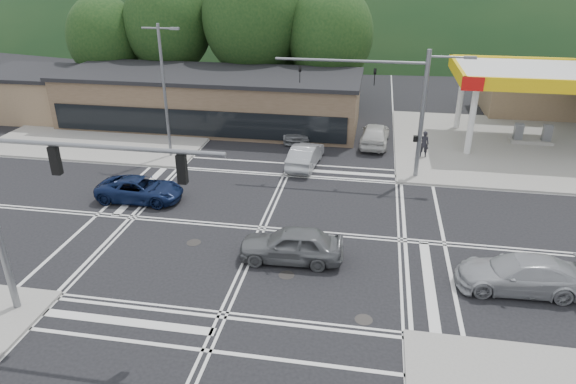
% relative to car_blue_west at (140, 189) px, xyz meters
% --- Properties ---
extents(ground, '(120.00, 120.00, 0.00)m').
position_rel_car_blue_west_xyz_m(ground, '(7.62, -2.13, -0.68)').
color(ground, black).
rests_on(ground, ground).
extents(sidewalk_ne, '(16.00, 16.00, 0.15)m').
position_rel_car_blue_west_xyz_m(sidewalk_ne, '(22.62, 12.87, -0.61)').
color(sidewalk_ne, gray).
rests_on(sidewalk_ne, ground).
extents(sidewalk_nw, '(16.00, 16.00, 0.15)m').
position_rel_car_blue_west_xyz_m(sidewalk_nw, '(-7.38, 12.87, -0.61)').
color(sidewalk_nw, gray).
rests_on(sidewalk_nw, ground).
extents(gas_station_canopy, '(12.32, 8.34, 5.75)m').
position_rel_car_blue_west_xyz_m(gas_station_canopy, '(24.60, 13.86, 4.36)').
color(gas_station_canopy, silver).
rests_on(gas_station_canopy, ground).
extents(convenience_store, '(10.00, 6.00, 3.80)m').
position_rel_car_blue_west_xyz_m(convenience_store, '(27.62, 22.87, 1.22)').
color(convenience_store, '#846B4F').
rests_on(convenience_store, ground).
extents(commercial_row, '(24.00, 8.00, 4.00)m').
position_rel_car_blue_west_xyz_m(commercial_row, '(-0.38, 14.87, 1.32)').
color(commercial_row, brown).
rests_on(commercial_row, ground).
extents(commercial_nw, '(8.00, 7.00, 3.60)m').
position_rel_car_blue_west_xyz_m(commercial_nw, '(-16.38, 14.87, 1.12)').
color(commercial_nw, '#846B4F').
rests_on(commercial_nw, ground).
extents(hill_north, '(252.00, 126.00, 140.00)m').
position_rel_car_blue_west_xyz_m(hill_north, '(7.62, 87.87, -0.68)').
color(hill_north, '#163218').
rests_on(hill_north, ground).
extents(tree_n_a, '(8.00, 8.00, 11.75)m').
position_rel_car_blue_west_xyz_m(tree_n_a, '(-6.38, 21.87, 6.46)').
color(tree_n_a, '#382619').
rests_on(tree_n_a, ground).
extents(tree_n_b, '(9.00, 9.00, 12.98)m').
position_rel_car_blue_west_xyz_m(tree_n_b, '(1.62, 21.87, 7.11)').
color(tree_n_b, '#382619').
rests_on(tree_n_b, ground).
extents(tree_n_c, '(7.60, 7.60, 10.87)m').
position_rel_car_blue_west_xyz_m(tree_n_c, '(8.62, 21.87, 5.81)').
color(tree_n_c, '#382619').
rests_on(tree_n_c, ground).
extents(tree_n_d, '(6.80, 6.80, 9.76)m').
position_rel_car_blue_west_xyz_m(tree_n_d, '(-12.38, 20.87, 5.16)').
color(tree_n_d, '#382619').
rests_on(tree_n_d, ground).
extents(tree_n_e, '(8.40, 8.40, 11.98)m').
position_rel_car_blue_west_xyz_m(tree_n_e, '(5.62, 25.87, 6.46)').
color(tree_n_e, '#382619').
rests_on(tree_n_e, ground).
extents(streetlight_nw, '(2.50, 0.25, 9.00)m').
position_rel_car_blue_west_xyz_m(streetlight_nw, '(-0.82, 6.87, 4.37)').
color(streetlight_nw, slate).
rests_on(streetlight_nw, ground).
extents(signal_mast_ne, '(11.65, 0.30, 8.00)m').
position_rel_car_blue_west_xyz_m(signal_mast_ne, '(14.56, 6.07, 4.39)').
color(signal_mast_ne, slate).
rests_on(signal_mast_ne, ground).
extents(signal_mast_sw, '(9.14, 0.28, 8.00)m').
position_rel_car_blue_west_xyz_m(signal_mast_sw, '(1.23, -10.33, 4.44)').
color(signal_mast_sw, slate).
rests_on(signal_mast_sw, ground).
extents(car_blue_west, '(4.93, 2.31, 1.36)m').
position_rel_car_blue_west_xyz_m(car_blue_west, '(0.00, 0.00, 0.00)').
color(car_blue_west, '#0E1A3D').
rests_on(car_blue_west, ground).
extents(car_grey_center, '(4.87, 2.12, 1.63)m').
position_rel_car_blue_west_xyz_m(car_grey_center, '(9.61, -4.83, 0.13)').
color(car_grey_center, '#5D5F62').
rests_on(car_grey_center, ground).
extents(car_silver_east, '(5.31, 2.31, 1.52)m').
position_rel_car_blue_west_xyz_m(car_silver_east, '(19.47, -5.47, 0.08)').
color(car_silver_east, '#9FA1A6').
rests_on(car_silver_east, ground).
extents(car_queue_a, '(2.07, 4.74, 1.52)m').
position_rel_car_blue_west_xyz_m(car_queue_a, '(8.62, 6.87, 0.08)').
color(car_queue_a, '#9B9EA2').
rests_on(car_queue_a, ground).
extents(car_queue_b, '(2.24, 5.00, 1.67)m').
position_rel_car_blue_west_xyz_m(car_queue_b, '(13.12, 11.87, 0.15)').
color(car_queue_b, beige).
rests_on(car_queue_b, ground).
extents(car_northbound, '(2.93, 5.44, 1.50)m').
position_rel_car_blue_west_xyz_m(car_northbound, '(7.12, 12.74, 0.07)').
color(car_northbound, slate).
rests_on(car_northbound, ground).
extents(pedestrian, '(0.67, 0.44, 1.85)m').
position_rel_car_blue_west_xyz_m(pedestrian, '(16.48, 9.60, 0.39)').
color(pedestrian, black).
rests_on(pedestrian, sidewalk_ne).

